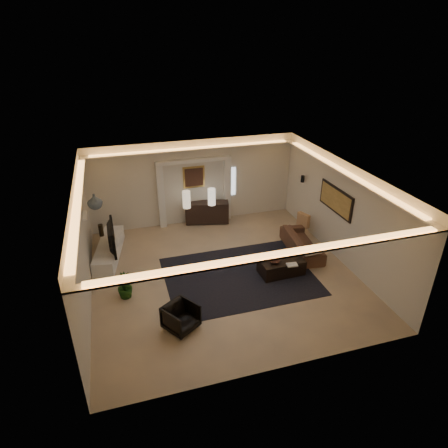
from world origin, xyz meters
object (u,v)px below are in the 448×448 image
object	(u,v)px
console	(207,212)
armchair	(181,317)
sofa	(302,243)
coffee_table	(281,267)

from	to	relation	value
console	armchair	world-z (taller)	console
sofa	console	bearing A→B (deg)	46.27
coffee_table	armchair	world-z (taller)	armchair
sofa	armchair	size ratio (longest dim) A/B	2.87
console	coffee_table	bearing A→B (deg)	-59.66
sofa	coffee_table	distance (m)	1.42
console	armchair	bearing A→B (deg)	-98.28
console	coffee_table	world-z (taller)	console
coffee_table	armchair	xyz separation A→B (m)	(-3.08, -1.40, 0.11)
console	sofa	bearing A→B (deg)	-37.97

